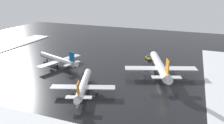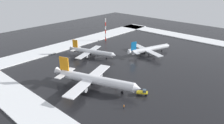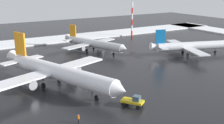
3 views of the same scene
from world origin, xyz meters
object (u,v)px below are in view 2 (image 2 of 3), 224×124
at_px(airplane_foreground_jet, 149,49).
at_px(ground_crew_near_tug, 124,106).
at_px(airplane_far_rear, 92,52).
at_px(pushback_tug, 143,92).
at_px(antenna_mast, 106,30).
at_px(ground_crew_beside_wing, 116,87).
at_px(airplane_distant_tail, 94,80).

xyz_separation_m(airplane_foreground_jet, ground_crew_near_tug, (57.02, 26.50, -2.18)).
relative_size(airplane_far_rear, ground_crew_near_tug, 17.63).
distance_m(airplane_far_rear, pushback_tug, 51.67).
bearing_deg(airplane_foreground_jet, airplane_far_rear, 159.15).
bearing_deg(antenna_mast, airplane_foreground_jet, 85.86).
bearing_deg(airplane_far_rear, airplane_foreground_jet, 31.51).
bearing_deg(airplane_far_rear, ground_crew_beside_wing, -47.10).
relative_size(airplane_distant_tail, pushback_tug, 7.87).
distance_m(pushback_tug, ground_crew_beside_wing, 11.97).
distance_m(ground_crew_beside_wing, antenna_mast, 75.47).
distance_m(airplane_far_rear, ground_crew_near_tug, 57.65).
relative_size(airplane_foreground_jet, pushback_tug, 6.17).
bearing_deg(pushback_tug, antenna_mast, 111.22).
bearing_deg(pushback_tug, airplane_far_rear, 127.72).
bearing_deg(ground_crew_near_tug, airplane_foreground_jet, -148.92).
relative_size(airplane_far_rear, ground_crew_beside_wing, 17.63).
bearing_deg(airplane_distant_tail, ground_crew_near_tug, -29.51).
bearing_deg(airplane_distant_tail, airplane_far_rear, 119.77).
height_order(ground_crew_beside_wing, antenna_mast, antenna_mast).
bearing_deg(airplane_distant_tail, pushback_tug, 6.81).
distance_m(pushback_tug, ground_crew_near_tug, 12.93).
bearing_deg(ground_crew_near_tug, antenna_mast, -125.59).
height_order(airplane_far_rear, airplane_foreground_jet, airplane_foreground_jet).
bearing_deg(pushback_tug, airplane_distant_tail, 172.47).
distance_m(airplane_far_rear, airplane_foreground_jet, 35.87).
relative_size(airplane_distant_tail, antenna_mast, 2.37).
relative_size(airplane_distant_tail, airplane_far_rear, 1.32).
relative_size(airplane_distant_tail, airplane_foreground_jet, 1.28).
xyz_separation_m(airplane_far_rear, pushback_tug, (16.58, 48.91, -1.76)).
xyz_separation_m(airplane_foreground_jet, antenna_mast, (-2.94, -40.70, 5.24)).
xyz_separation_m(airplane_distant_tail, airplane_far_rear, (-25.91, -29.79, -0.98)).
distance_m(airplane_far_rear, ground_crew_beside_wing, 42.79).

